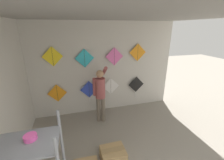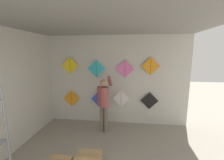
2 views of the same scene
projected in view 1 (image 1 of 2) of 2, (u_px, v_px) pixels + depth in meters
name	position (u px, v px, depth m)	size (l,w,h in m)	color
back_panel	(99.00, 69.00, 4.61)	(4.82, 0.06, 2.80)	beige
ceiling_slab	(123.00, 13.00, 2.23)	(4.82, 4.93, 0.04)	gray
shopkeeper	(100.00, 92.00, 4.15)	(0.40, 0.52, 1.65)	#726656
cardboard_box	(113.00, 156.00, 3.05)	(0.49, 0.42, 0.31)	tan
kite_0	(57.00, 93.00, 4.41)	(0.55, 0.01, 0.55)	orange
kite_1	(89.00, 90.00, 4.65)	(0.55, 0.04, 0.69)	blue
kite_2	(111.00, 86.00, 4.81)	(0.55, 0.01, 0.55)	white
kite_3	(136.00, 86.00, 5.05)	(0.55, 0.04, 0.76)	black
kite_4	(52.00, 57.00, 4.05)	(0.55, 0.01, 0.55)	yellow
kite_5	(85.00, 58.00, 4.29)	(0.55, 0.01, 0.55)	#28B2C6
kite_6	(114.00, 56.00, 4.52)	(0.55, 0.01, 0.55)	pink
kite_7	(138.00, 52.00, 4.68)	(0.55, 0.01, 0.55)	orange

